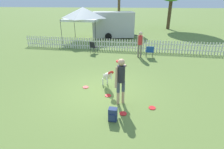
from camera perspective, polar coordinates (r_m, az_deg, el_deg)
ground_plane at (r=7.39m, az=-3.56°, el=-5.65°), size 240.00×240.00×0.00m
handler_person at (r=6.15m, az=2.88°, el=-0.47°), size 0.49×1.13×1.73m
leaping_dog at (r=7.53m, az=-1.53°, el=-0.51°), size 0.73×1.04×0.95m
frisbee_near_handler at (r=6.05m, az=3.64°, el=-12.60°), size 0.25×0.25×0.02m
frisbee_near_dog at (r=7.82m, az=-8.60°, el=-4.11°), size 0.25×0.25×0.02m
frisbee_midfield at (r=7.08m, az=-1.33°, el=-6.87°), size 0.25×0.25×0.02m
frisbee_far_scatter at (r=6.48m, az=12.96°, el=-10.56°), size 0.25×0.25×0.02m
backpack_on_grass at (r=5.64m, az=0.26°, el=-12.95°), size 0.27×0.25×0.43m
picket_fence at (r=13.58m, az=3.35°, el=9.60°), size 16.22×0.04×0.90m
folding_chair_blue_left at (r=12.04m, az=12.21°, el=7.59°), size 0.53×0.55×0.81m
folding_chair_center at (r=12.93m, az=-6.15°, el=9.14°), size 0.57×0.59×0.86m
canopy_tent_main at (r=17.26m, az=-9.43°, el=18.96°), size 3.19×3.19×3.08m
spectator_standing at (r=11.89m, az=9.19°, el=10.44°), size 0.40×0.27×1.72m
equipment_trailer at (r=18.67m, az=0.36°, el=16.03°), size 5.05×3.01×2.59m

